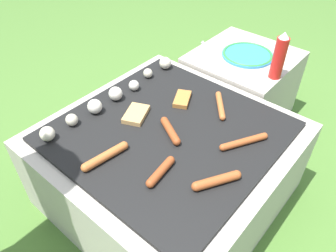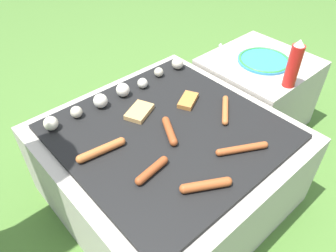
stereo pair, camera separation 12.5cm
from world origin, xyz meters
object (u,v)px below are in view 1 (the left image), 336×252
(sausage_front_center, at_px, (220,105))
(fork_utensil, at_px, (214,45))
(condiment_bottle, at_px, (279,57))
(plate_colorful, at_px, (247,54))

(sausage_front_center, relative_size, fork_utensil, 0.88)
(sausage_front_center, height_order, condiment_bottle, condiment_bottle)
(condiment_bottle, height_order, fork_utensil, condiment_bottle)
(plate_colorful, height_order, fork_utensil, plate_colorful)
(sausage_front_center, height_order, plate_colorful, sausage_front_center)
(sausage_front_center, relative_size, plate_colorful, 0.56)
(sausage_front_center, distance_m, condiment_bottle, 0.38)
(plate_colorful, distance_m, fork_utensil, 0.20)
(sausage_front_center, xyz_separation_m, plate_colorful, (0.46, 0.14, -0.00))
(condiment_bottle, bearing_deg, plate_colorful, 64.77)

